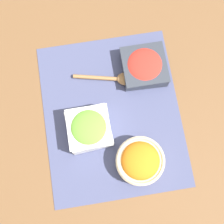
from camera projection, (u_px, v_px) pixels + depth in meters
name	position (u px, v px, depth m)	size (l,w,h in m)	color
ground_plane	(112.00, 115.00, 0.94)	(3.00, 3.00, 0.00)	brown
placemat	(112.00, 114.00, 0.93)	(0.49, 0.40, 0.00)	#474C70
carrot_bowl	(140.00, 161.00, 0.87)	(0.14, 0.14, 0.07)	#C6B28E
lettuce_bowl	(89.00, 129.00, 0.88)	(0.13, 0.13, 0.08)	white
tomato_bowl	(144.00, 66.00, 0.94)	(0.13, 0.13, 0.05)	#333842
wooden_spoon	(117.00, 79.00, 0.95)	(0.07, 0.19, 0.02)	#9E7042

